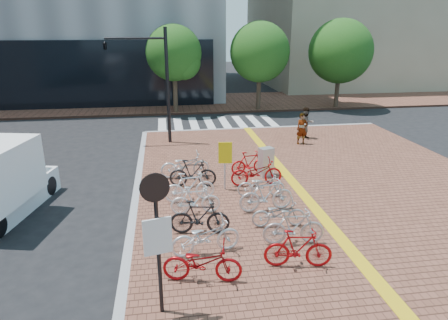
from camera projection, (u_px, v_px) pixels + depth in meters
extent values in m
plane|color=black|center=(262.00, 228.00, 12.36)|extent=(120.00, 120.00, 0.00)
cube|color=gray|center=(263.00, 129.00, 24.01)|extent=(14.00, 0.25, 0.15)
cube|color=brown|center=(199.00, 103.00, 32.01)|extent=(70.00, 8.00, 0.15)
cube|color=silver|center=(162.00, 125.00, 25.04)|extent=(0.50, 4.00, 0.01)
cube|color=silver|center=(178.00, 125.00, 25.19)|extent=(0.50, 4.00, 0.01)
cube|color=silver|center=(194.00, 124.00, 25.33)|extent=(0.50, 4.00, 0.01)
cube|color=silver|center=(210.00, 124.00, 25.47)|extent=(0.50, 4.00, 0.01)
cube|color=silver|center=(225.00, 123.00, 25.62)|extent=(0.50, 4.00, 0.01)
cube|color=silver|center=(240.00, 123.00, 25.76)|extent=(0.50, 4.00, 0.01)
cube|color=silver|center=(255.00, 122.00, 25.90)|extent=(0.50, 4.00, 0.01)
cube|color=silver|center=(270.00, 122.00, 26.04)|extent=(0.50, 4.00, 0.01)
cylinder|color=#38281E|center=(175.00, 93.00, 28.00)|extent=(0.32, 0.32, 2.60)
sphere|color=#194714|center=(174.00, 53.00, 27.13)|extent=(3.80, 3.80, 3.80)
sphere|color=#194714|center=(183.00, 62.00, 27.12)|extent=(2.40, 2.40, 2.40)
cylinder|color=#38281E|center=(259.00, 91.00, 28.86)|extent=(0.32, 0.32, 2.60)
sphere|color=#194714|center=(260.00, 52.00, 27.98)|extent=(4.20, 4.20, 4.20)
sphere|color=#194714|center=(269.00, 61.00, 27.98)|extent=(2.40, 2.40, 2.40)
cylinder|color=#38281E|center=(337.00, 89.00, 29.72)|extent=(0.32, 0.32, 2.60)
sphere|color=#194714|center=(340.00, 51.00, 28.84)|extent=(4.60, 4.60, 4.60)
sphere|color=#194714|center=(349.00, 60.00, 28.84)|extent=(2.40, 2.40, 2.40)
imported|color=#A00B0F|center=(202.00, 263.00, 9.41)|extent=(1.98, 1.01, 0.99)
imported|color=silver|center=(206.00, 236.00, 10.57)|extent=(1.97, 0.97, 0.99)
imported|color=black|center=(200.00, 217.00, 11.57)|extent=(1.80, 0.75, 1.05)
imported|color=white|center=(196.00, 200.00, 12.81)|extent=(1.61, 0.47, 0.96)
imported|color=white|center=(190.00, 187.00, 13.73)|extent=(1.82, 0.73, 1.07)
imported|color=black|center=(193.00, 173.00, 15.00)|extent=(1.82, 0.72, 1.07)
imported|color=silver|center=(185.00, 165.00, 15.95)|extent=(1.99, 0.81, 1.02)
imported|color=#A20B0E|center=(298.00, 249.00, 9.96)|extent=(1.77, 0.77, 1.03)
imported|color=#B6B6BB|center=(294.00, 227.00, 11.01)|extent=(1.76, 0.62, 1.04)
imported|color=#A4A4A8|center=(279.00, 213.00, 12.02)|extent=(1.68, 0.67, 0.86)
imported|color=silver|center=(266.00, 195.00, 13.00)|extent=(1.89, 0.69, 1.11)
imported|color=#B6B7BB|center=(261.00, 185.00, 14.11)|extent=(1.74, 0.74, 0.89)
imported|color=#AB0C0F|center=(256.00, 172.00, 15.14)|extent=(1.98, 0.70, 1.04)
imported|color=#B80D11|center=(250.00, 163.00, 16.32)|extent=(1.65, 0.73, 0.96)
imported|color=gray|center=(302.00, 129.00, 20.37)|extent=(0.62, 0.44, 1.60)
imported|color=#494D5D|center=(306.00, 123.00, 21.39)|extent=(0.86, 0.69, 1.69)
cube|color=#BBBAC0|center=(266.00, 162.00, 16.07)|extent=(0.64, 0.55, 1.18)
cylinder|color=#B7B7BC|center=(225.00, 167.00, 14.63)|extent=(0.08, 0.08, 1.79)
cube|color=yellow|center=(225.00, 153.00, 14.41)|extent=(0.50, 0.10, 0.79)
cylinder|color=black|center=(158.00, 246.00, 8.04)|extent=(0.10, 0.10, 3.14)
cylinder|color=black|center=(155.00, 188.00, 7.56)|extent=(0.58, 0.17, 0.59)
cube|color=silver|center=(158.00, 237.00, 7.90)|extent=(0.57, 0.17, 0.79)
cylinder|color=black|center=(168.00, 87.00, 20.06)|extent=(0.17, 0.17, 5.76)
cylinder|color=black|center=(135.00, 38.00, 19.10)|extent=(2.88, 0.12, 0.12)
imported|color=black|center=(105.00, 45.00, 18.99)|extent=(0.25, 1.19, 0.48)
cube|color=white|center=(1.00, 200.00, 13.23)|extent=(2.82, 4.78, 0.89)
cube|color=white|center=(17.00, 157.00, 14.10)|extent=(2.26, 2.26, 1.29)
cylinder|color=black|center=(5.00, 185.00, 14.82)|extent=(0.37, 0.73, 0.70)
cylinder|color=black|center=(49.00, 186.00, 14.71)|extent=(0.37, 0.73, 0.70)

